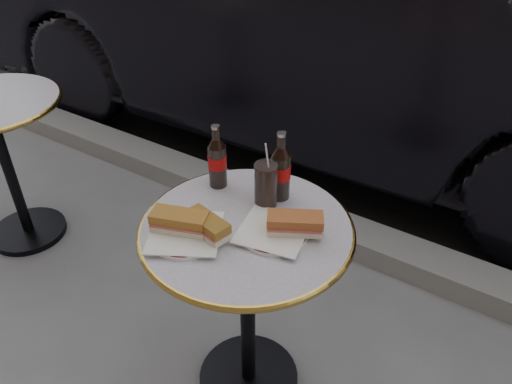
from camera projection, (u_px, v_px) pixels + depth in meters
The scene contains 14 objects.
ground at pixel (249, 379), 1.84m from camera, with size 80.00×80.00×0.00m, color slate.
asphalt_road at pixel (509, 29), 5.28m from camera, with size 40.00×8.00×0.00m, color black.
curb at pixel (350, 237), 2.43m from camera, with size 40.00×0.20×0.12m, color gray.
bistro_table at pixel (248, 312), 1.63m from camera, with size 0.62×0.62×0.73m, color #BAB2C4, non-canonical shape.
bistro_table_second at pixel (10, 173), 2.32m from camera, with size 0.62×0.62×0.73m, color #BAB2C4, non-canonical shape.
plate_left at pixel (185, 234), 1.38m from camera, with size 0.21×0.21×0.01m, color white.
plate_right at pixel (273, 232), 1.39m from camera, with size 0.19×0.19×0.01m, color white.
sandwich_left_a at pixel (180, 222), 1.37m from camera, with size 0.16×0.07×0.05m, color #A76B2A.
sandwich_left_b at pixel (207, 226), 1.36m from camera, with size 0.14×0.07×0.05m, color olive.
sandwich_right at pixel (295, 224), 1.37m from camera, with size 0.15×0.07×0.05m, color #A7562A.
cola_bottle_left at pixel (217, 156), 1.53m from camera, with size 0.06×0.06×0.21m, color black, non-canonical shape.
cola_bottle_right at pixel (281, 166), 1.47m from camera, with size 0.06×0.06×0.22m, color black, non-canonical shape.
cola_glass at pixel (266, 185), 1.46m from camera, with size 0.07×0.07×0.14m, color black.
parked_car at pixel (335, 10), 2.98m from camera, with size 4.89×1.70×1.61m, color black.
Camera 1 is at (0.62, -0.92, 1.63)m, focal length 35.00 mm.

